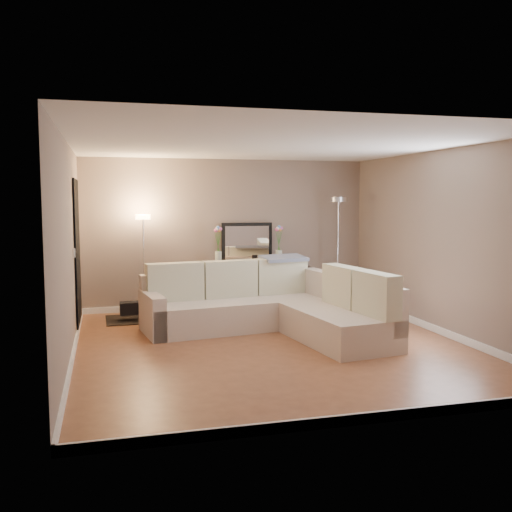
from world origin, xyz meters
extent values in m
cube|color=brown|center=(0.00, 0.00, -0.01)|extent=(5.00, 5.50, 0.01)
cube|color=white|center=(0.00, 0.00, 2.60)|extent=(5.00, 5.50, 0.01)
cube|color=gray|center=(0.00, 2.76, 1.30)|extent=(5.00, 0.02, 2.60)
cube|color=gray|center=(0.00, -2.76, 1.30)|extent=(5.00, 0.02, 2.60)
cube|color=gray|center=(-2.51, 0.00, 1.30)|extent=(0.02, 5.50, 2.60)
cube|color=gray|center=(2.51, 0.00, 1.30)|extent=(0.02, 5.50, 2.60)
cube|color=white|center=(0.00, 2.73, 0.05)|extent=(5.00, 0.03, 0.10)
cube|color=white|center=(0.00, -2.73, 0.05)|extent=(5.00, 0.03, 0.10)
cube|color=white|center=(-2.48, 0.00, 0.05)|extent=(0.03, 5.50, 0.10)
cube|color=white|center=(2.48, 0.00, 0.05)|extent=(0.03, 5.50, 0.10)
cube|color=black|center=(-2.48, 1.70, 1.10)|extent=(0.02, 1.20, 2.20)
cube|color=white|center=(-2.48, 0.85, 1.20)|extent=(0.02, 0.08, 0.12)
cube|color=beige|center=(-0.18, 1.11, 0.21)|extent=(2.89, 1.34, 0.43)
cube|color=beige|center=(-0.23, 1.48, 0.51)|extent=(2.78, 0.59, 0.60)
cube|color=beige|center=(-1.47, 0.93, 0.30)|extent=(0.32, 0.98, 0.60)
cube|color=beige|center=(0.91, -0.09, 0.21)|extent=(1.19, 1.83, 0.43)
cube|color=beige|center=(1.21, 0.44, 0.51)|extent=(0.58, 2.68, 0.60)
cube|color=beige|center=(-1.11, 1.24, 0.71)|extent=(0.86, 0.35, 0.56)
cube|color=beige|center=(-0.27, 1.36, 0.71)|extent=(0.86, 0.35, 0.56)
cube|color=beige|center=(0.58, 1.48, 0.71)|extent=(0.86, 0.35, 0.56)
cube|color=beige|center=(1.12, 0.27, 0.71)|extent=(0.34, 0.80, 0.56)
cube|color=beige|center=(1.23, -0.53, 0.71)|extent=(0.34, 0.80, 0.56)
cube|color=slate|center=(0.64, 1.51, 0.98)|extent=(0.77, 0.53, 0.09)
cube|color=black|center=(0.31, 2.47, 0.76)|extent=(1.28, 0.39, 0.04)
cube|color=black|center=(-0.28, 2.36, 0.37)|extent=(0.05, 0.05, 0.74)
cube|color=black|center=(-0.27, 2.63, 0.37)|extent=(0.05, 0.05, 0.74)
cube|color=black|center=(0.89, 2.32, 0.37)|extent=(0.05, 0.05, 0.74)
cube|color=black|center=(0.90, 2.59, 0.37)|extent=(0.05, 0.05, 0.74)
cube|color=black|center=(0.31, 2.47, 0.18)|extent=(1.20, 0.35, 0.03)
cube|color=#BF3333|center=(-0.21, 2.49, 0.28)|extent=(0.03, 0.16, 0.19)
cube|color=#3359A5|center=(-0.17, 2.49, 0.29)|extent=(0.04, 0.16, 0.20)
cube|color=gold|center=(-0.12, 2.49, 0.30)|extent=(0.05, 0.16, 0.22)
cube|color=#3F7F4C|center=(-0.07, 2.49, 0.28)|extent=(0.05, 0.16, 0.19)
cube|color=#994C99|center=(-0.03, 2.49, 0.29)|extent=(0.03, 0.16, 0.20)
cube|color=orange|center=(0.01, 2.48, 0.30)|extent=(0.04, 0.16, 0.22)
cube|color=#262626|center=(0.06, 2.48, 0.28)|extent=(0.05, 0.16, 0.19)
cube|color=#4C99B2|center=(0.11, 2.48, 0.29)|extent=(0.05, 0.16, 0.20)
cube|color=#B2A58C|center=(0.16, 2.48, 0.30)|extent=(0.03, 0.16, 0.22)
cube|color=brown|center=(0.20, 2.48, 0.28)|extent=(0.04, 0.16, 0.19)
cube|color=navy|center=(0.24, 2.48, 0.29)|extent=(0.05, 0.16, 0.20)
cube|color=gold|center=(0.30, 2.47, 0.30)|extent=(0.05, 0.16, 0.22)
cube|color=black|center=(0.32, 2.64, 1.15)|extent=(0.90, 0.07, 0.70)
cube|color=white|center=(0.32, 2.62, 1.15)|extent=(0.78, 0.04, 0.59)
cube|color=#C84F23|center=(0.20, 2.45, 0.81)|extent=(0.18, 0.12, 0.04)
cube|color=black|center=(0.49, 2.42, 0.85)|extent=(0.10, 0.02, 0.13)
cube|color=black|center=(0.60, 2.41, 0.84)|extent=(0.08, 0.02, 0.11)
cylinder|color=silver|center=(-0.22, 2.49, 0.91)|extent=(0.12, 0.12, 0.23)
cylinder|color=#38722D|center=(-0.24, 2.49, 1.18)|extent=(0.10, 0.01, 0.40)
sphere|color=#E5598C|center=(-0.26, 2.49, 1.38)|extent=(0.07, 0.07, 0.07)
cylinder|color=#38722D|center=(-0.23, 2.49, 1.19)|extent=(0.05, 0.01, 0.43)
sphere|color=white|center=(-0.24, 2.49, 1.40)|extent=(0.07, 0.07, 0.07)
cylinder|color=#38722D|center=(-0.22, 2.49, 1.20)|extent=(0.01, 0.01, 0.45)
sphere|color=#598CE5|center=(-0.22, 2.49, 1.42)|extent=(0.07, 0.07, 0.07)
cylinder|color=#38722D|center=(-0.21, 2.49, 1.18)|extent=(0.05, 0.01, 0.41)
sphere|color=#E58C4C|center=(-0.20, 2.49, 1.38)|extent=(0.07, 0.07, 0.07)
cylinder|color=#38722D|center=(-0.21, 2.49, 1.19)|extent=(0.10, 0.01, 0.42)
sphere|color=#D866B2|center=(-0.18, 2.49, 1.40)|extent=(0.07, 0.07, 0.07)
cylinder|color=silver|center=(0.85, 2.45, 0.91)|extent=(0.12, 0.12, 0.23)
cylinder|color=#38722D|center=(0.83, 2.45, 1.18)|extent=(0.10, 0.01, 0.40)
sphere|color=#E5598C|center=(0.81, 2.45, 1.38)|extent=(0.07, 0.07, 0.07)
cylinder|color=#38722D|center=(0.84, 2.45, 1.19)|extent=(0.05, 0.01, 0.43)
sphere|color=white|center=(0.83, 2.45, 1.40)|extent=(0.07, 0.07, 0.07)
cylinder|color=#38722D|center=(0.85, 2.45, 1.20)|extent=(0.01, 0.01, 0.45)
sphere|color=#598CE5|center=(0.85, 2.45, 1.42)|extent=(0.07, 0.07, 0.07)
cylinder|color=#38722D|center=(0.86, 2.45, 1.18)|extent=(0.05, 0.01, 0.41)
sphere|color=#E58C4C|center=(0.87, 2.45, 1.38)|extent=(0.07, 0.07, 0.07)
cylinder|color=#38722D|center=(0.87, 2.45, 1.19)|extent=(0.10, 0.01, 0.42)
sphere|color=#D866B2|center=(0.89, 2.45, 1.40)|extent=(0.07, 0.07, 0.07)
cylinder|color=silver|center=(-1.48, 2.41, 0.01)|extent=(0.22, 0.22, 0.03)
cylinder|color=silver|center=(-1.48, 2.41, 0.80)|extent=(0.02, 0.02, 1.58)
cylinder|color=#FFBF72|center=(-1.48, 2.41, 1.62)|extent=(0.24, 0.24, 0.07)
cylinder|color=silver|center=(1.87, 2.24, 0.02)|extent=(0.30, 0.30, 0.03)
cylinder|color=silver|center=(1.87, 2.24, 0.94)|extent=(0.03, 0.03, 1.85)
cylinder|color=silver|center=(1.87, 2.24, 1.91)|extent=(0.32, 0.32, 0.08)
cube|color=black|center=(-1.56, 2.09, 0.01)|extent=(1.10, 0.83, 0.01)
cube|color=black|center=(-1.73, 2.00, 0.20)|extent=(0.31, 0.22, 0.20)
camera|label=1|loc=(-2.06, -7.03, 1.91)|focal=40.00mm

